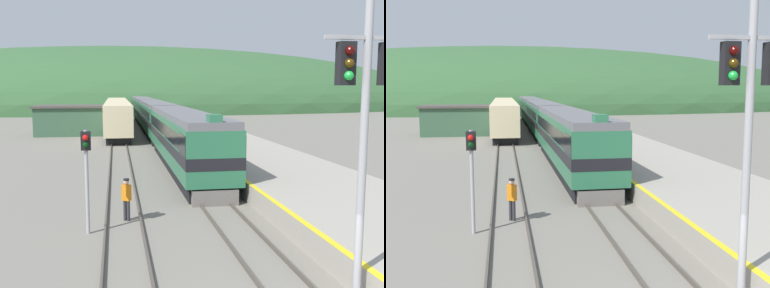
% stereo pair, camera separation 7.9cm
% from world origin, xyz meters
% --- Properties ---
extents(track_main, '(1.52, 180.00, 0.16)m').
position_xyz_m(track_main, '(0.00, 70.00, 0.08)').
color(track_main, '#4C443D').
rests_on(track_main, ground).
extents(track_siding, '(1.52, 180.00, 0.16)m').
position_xyz_m(track_siding, '(-4.37, 70.00, 0.08)').
color(track_siding, '#4C443D').
rests_on(track_siding, ground).
extents(platform, '(7.09, 140.00, 0.96)m').
position_xyz_m(platform, '(5.20, 50.00, 0.47)').
color(platform, '#9E9689').
rests_on(platform, ground).
extents(distant_hills, '(192.14, 86.46, 34.39)m').
position_xyz_m(distant_hills, '(0.00, 123.62, 0.00)').
color(distant_hills, '#335B33').
rests_on(distant_hills, ground).
extents(station_shed, '(8.46, 6.15, 3.53)m').
position_xyz_m(station_shed, '(-9.92, 47.07, 1.78)').
color(station_shed, '#385B42').
rests_on(station_shed, ground).
extents(express_train_lead_car, '(2.92, 20.94, 4.35)m').
position_xyz_m(express_train_lead_car, '(0.00, 21.82, 2.18)').
color(express_train_lead_car, black).
rests_on(express_train_lead_car, ground).
extents(carriage_second, '(2.91, 21.70, 3.99)m').
position_xyz_m(carriage_second, '(0.00, 44.25, 2.17)').
color(carriage_second, black).
rests_on(carriage_second, ground).
extents(carriage_third, '(2.91, 21.70, 3.99)m').
position_xyz_m(carriage_third, '(0.00, 66.83, 2.17)').
color(carriage_third, black).
rests_on(carriage_third, ground).
extents(carriage_fourth, '(2.91, 21.70, 3.99)m').
position_xyz_m(carriage_fourth, '(0.00, 89.41, 2.17)').
color(carriage_fourth, black).
rests_on(carriage_fourth, ground).
extents(carriage_fifth, '(2.91, 21.70, 3.99)m').
position_xyz_m(carriage_fifth, '(0.00, 111.98, 2.17)').
color(carriage_fifth, black).
rests_on(carriage_fifth, ground).
extents(siding_train, '(2.90, 38.22, 3.89)m').
position_xyz_m(siding_train, '(-4.37, 53.79, 2.01)').
color(siding_train, black).
rests_on(siding_train, ground).
extents(signal_mast_main, '(2.20, 0.42, 7.66)m').
position_xyz_m(signal_mast_main, '(1.33, 1.30, 5.03)').
color(signal_mast_main, '#9E9EA3').
rests_on(signal_mast_main, ground).
extents(signal_post_siding, '(0.36, 0.42, 4.01)m').
position_xyz_m(signal_post_siding, '(-5.73, 8.54, 2.87)').
color(signal_post_siding, '#9E9EA3').
rests_on(signal_post_siding, ground).
extents(track_worker, '(0.42, 0.39, 1.81)m').
position_xyz_m(track_worker, '(-4.22, 10.03, 1.04)').
color(track_worker, '#2D2D33').
rests_on(track_worker, ground).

